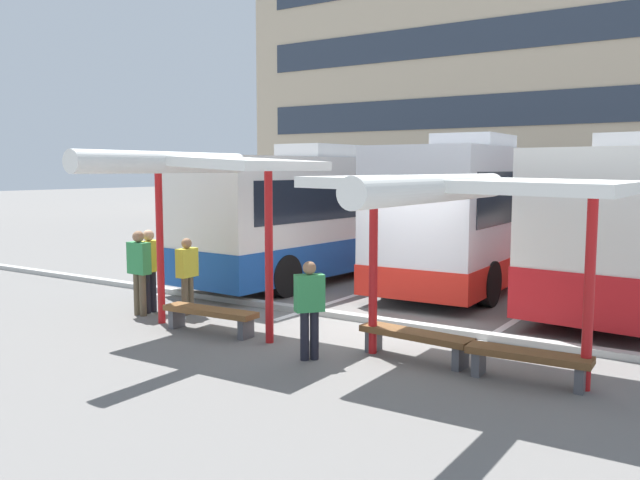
{
  "coord_description": "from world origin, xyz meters",
  "views": [
    {
      "loc": [
        5.81,
        -10.85,
        2.97
      ],
      "look_at": [
        -2.82,
        2.2,
        1.29
      ],
      "focal_mm": 37.07,
      "sensor_mm": 36.0,
      "label": 1
    }
  ],
  "objects_px": {
    "coach_bus_0": "(352,214)",
    "bench_0": "(210,314)",
    "waiting_shelter_0": "(200,167)",
    "waiting_passenger_0": "(187,271)",
    "waiting_passenger_1": "(149,264)",
    "waiting_passenger_3": "(309,304)",
    "waiting_passenger_2": "(139,266)",
    "waiting_shelter_1": "(466,189)",
    "bench_2": "(528,359)",
    "coach_bus_1": "(488,213)",
    "bench_1": "(415,338)"
  },
  "relations": [
    {
      "from": "coach_bus_0",
      "to": "bench_0",
      "type": "xyz_separation_m",
      "value": [
        1.75,
        -7.95,
        -1.33
      ]
    },
    {
      "from": "waiting_shelter_0",
      "to": "waiting_passenger_0",
      "type": "relative_size",
      "value": 2.58
    },
    {
      "from": "waiting_passenger_1",
      "to": "waiting_passenger_3",
      "type": "distance_m",
      "value": 4.81
    },
    {
      "from": "bench_0",
      "to": "waiting_passenger_0",
      "type": "relative_size",
      "value": 1.23
    },
    {
      "from": "waiting_passenger_1",
      "to": "waiting_shelter_0",
      "type": "bearing_deg",
      "value": -19.26
    },
    {
      "from": "waiting_passenger_0",
      "to": "waiting_passenger_2",
      "type": "distance_m",
      "value": 0.96
    },
    {
      "from": "waiting_shelter_1",
      "to": "waiting_passenger_0",
      "type": "xyz_separation_m",
      "value": [
        -6.18,
        0.69,
        -1.79
      ]
    },
    {
      "from": "waiting_shelter_0",
      "to": "bench_2",
      "type": "relative_size",
      "value": 2.38
    },
    {
      "from": "coach_bus_1",
      "to": "waiting_shelter_0",
      "type": "xyz_separation_m",
      "value": [
        -2.19,
        -8.7,
        1.2
      ]
    },
    {
      "from": "waiting_passenger_1",
      "to": "waiting_passenger_3",
      "type": "relative_size",
      "value": 1.11
    },
    {
      "from": "bench_1",
      "to": "waiting_passenger_2",
      "type": "relative_size",
      "value": 1.09
    },
    {
      "from": "coach_bus_1",
      "to": "waiting_passenger_1",
      "type": "xyz_separation_m",
      "value": [
        -4.42,
        -7.93,
        -0.8
      ]
    },
    {
      "from": "waiting_passenger_0",
      "to": "waiting_passenger_3",
      "type": "xyz_separation_m",
      "value": [
        3.91,
        -1.29,
        -0.01
      ]
    },
    {
      "from": "waiting_passenger_0",
      "to": "coach_bus_0",
      "type": "bearing_deg",
      "value": 92.55
    },
    {
      "from": "waiting_passenger_0",
      "to": "waiting_passenger_1",
      "type": "xyz_separation_m",
      "value": [
        -0.79,
        -0.29,
        0.11
      ]
    },
    {
      "from": "coach_bus_0",
      "to": "bench_0",
      "type": "bearing_deg",
      "value": -77.61
    },
    {
      "from": "coach_bus_1",
      "to": "waiting_passenger_0",
      "type": "height_order",
      "value": "coach_bus_1"
    },
    {
      "from": "coach_bus_0",
      "to": "bench_2",
      "type": "height_order",
      "value": "coach_bus_0"
    },
    {
      "from": "coach_bus_1",
      "to": "waiting_passenger_2",
      "type": "height_order",
      "value": "coach_bus_1"
    },
    {
      "from": "waiting_shelter_0",
      "to": "waiting_passenger_2",
      "type": "relative_size",
      "value": 2.35
    },
    {
      "from": "waiting_passenger_2",
      "to": "waiting_passenger_0",
      "type": "bearing_deg",
      "value": 38.71
    },
    {
      "from": "coach_bus_0",
      "to": "waiting_shelter_0",
      "type": "bearing_deg",
      "value": -77.89
    },
    {
      "from": "bench_0",
      "to": "waiting_passenger_3",
      "type": "distance_m",
      "value": 2.57
    },
    {
      "from": "waiting_shelter_0",
      "to": "bench_2",
      "type": "xyz_separation_m",
      "value": [
        5.65,
        0.53,
        -2.67
      ]
    },
    {
      "from": "waiting_shelter_1",
      "to": "waiting_passenger_0",
      "type": "distance_m",
      "value": 6.47
    },
    {
      "from": "coach_bus_1",
      "to": "bench_2",
      "type": "height_order",
      "value": "coach_bus_1"
    },
    {
      "from": "coach_bus_1",
      "to": "bench_0",
      "type": "relative_size",
      "value": 5.3
    },
    {
      "from": "waiting_shelter_1",
      "to": "waiting_passenger_0",
      "type": "bearing_deg",
      "value": 173.67
    },
    {
      "from": "bench_0",
      "to": "bench_2",
      "type": "bearing_deg",
      "value": 3.47
    },
    {
      "from": "coach_bus_1",
      "to": "waiting_passenger_3",
      "type": "height_order",
      "value": "coach_bus_1"
    },
    {
      "from": "bench_2",
      "to": "waiting_passenger_2",
      "type": "distance_m",
      "value": 7.86
    },
    {
      "from": "bench_2",
      "to": "waiting_passenger_1",
      "type": "xyz_separation_m",
      "value": [
        -7.88,
        0.25,
        0.67
      ]
    },
    {
      "from": "waiting_shelter_0",
      "to": "waiting_passenger_3",
      "type": "height_order",
      "value": "waiting_shelter_0"
    },
    {
      "from": "bench_1",
      "to": "waiting_passenger_3",
      "type": "height_order",
      "value": "waiting_passenger_3"
    },
    {
      "from": "coach_bus_0",
      "to": "coach_bus_1",
      "type": "xyz_separation_m",
      "value": [
        3.94,
        0.56,
        0.14
      ]
    },
    {
      "from": "coach_bus_1",
      "to": "bench_1",
      "type": "distance_m",
      "value": 8.31
    },
    {
      "from": "waiting_shelter_1",
      "to": "bench_1",
      "type": "bearing_deg",
      "value": 160.93
    },
    {
      "from": "coach_bus_0",
      "to": "bench_1",
      "type": "xyz_separation_m",
      "value": [
        5.6,
        -7.45,
        -1.33
      ]
    },
    {
      "from": "bench_0",
      "to": "bench_1",
      "type": "bearing_deg",
      "value": 7.45
    },
    {
      "from": "waiting_shelter_0",
      "to": "bench_0",
      "type": "bearing_deg",
      "value": 90.0
    },
    {
      "from": "bench_0",
      "to": "waiting_passenger_2",
      "type": "height_order",
      "value": "waiting_passenger_2"
    },
    {
      "from": "coach_bus_1",
      "to": "bench_0",
      "type": "height_order",
      "value": "coach_bus_1"
    },
    {
      "from": "bench_2",
      "to": "waiting_passenger_2",
      "type": "xyz_separation_m",
      "value": [
        -7.83,
        -0.06,
        0.67
      ]
    },
    {
      "from": "waiting_passenger_1",
      "to": "waiting_passenger_3",
      "type": "xyz_separation_m",
      "value": [
        4.7,
        -1.0,
        -0.12
      ]
    },
    {
      "from": "bench_0",
      "to": "bench_1",
      "type": "relative_size",
      "value": 1.02
    },
    {
      "from": "coach_bus_0",
      "to": "coach_bus_1",
      "type": "relative_size",
      "value": 1.19
    },
    {
      "from": "waiting_passenger_0",
      "to": "waiting_passenger_2",
      "type": "xyz_separation_m",
      "value": [
        -0.75,
        -0.6,
        0.11
      ]
    },
    {
      "from": "waiting_shelter_1",
      "to": "waiting_passenger_1",
      "type": "height_order",
      "value": "waiting_shelter_1"
    },
    {
      "from": "waiting_shelter_1",
      "to": "waiting_passenger_0",
      "type": "relative_size",
      "value": 3.11
    },
    {
      "from": "waiting_shelter_1",
      "to": "bench_1",
      "type": "height_order",
      "value": "waiting_shelter_1"
    }
  ]
}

